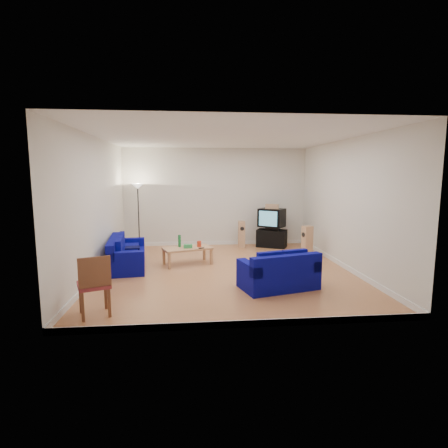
{
  "coord_description": "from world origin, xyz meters",
  "views": [
    {
      "loc": [
        -0.83,
        -8.28,
        2.33
      ],
      "look_at": [
        0.0,
        0.4,
        1.1
      ],
      "focal_mm": 28.0,
      "sensor_mm": 36.0,
      "label": 1
    }
  ],
  "objects": [
    {
      "name": "coffee_table",
      "position": [
        -0.93,
        0.71,
        0.39
      ],
      "size": [
        1.37,
        0.99,
        0.45
      ],
      "rotation": [
        0.0,
        0.0,
        0.33
      ],
      "color": "tan",
      "rests_on": "ground"
    },
    {
      "name": "tissue_box",
      "position": [
        -0.92,
        0.65,
        0.5
      ],
      "size": [
        0.23,
        0.13,
        0.09
      ],
      "primitive_type": "cube",
      "rotation": [
        0.0,
        0.0,
        0.05
      ],
      "color": "green",
      "rests_on": "coffee_table"
    },
    {
      "name": "tv_stand",
      "position": [
        1.78,
        2.7,
        0.28
      ],
      "size": [
        1.06,
        0.86,
        0.57
      ],
      "primitive_type": "cube",
      "rotation": [
        0.0,
        0.0,
        -0.44
      ],
      "color": "black",
      "rests_on": "ground"
    },
    {
      "name": "centre_speaker",
      "position": [
        1.76,
        2.66,
        1.33
      ],
      "size": [
        0.45,
        0.3,
        0.15
      ],
      "primitive_type": "cube",
      "rotation": [
        0.0,
        0.0,
        -0.35
      ],
      "color": "tan",
      "rests_on": "television"
    },
    {
      "name": "dining_chair",
      "position": [
        -2.42,
        -2.59,
        0.58
      ],
      "size": [
        0.64,
        0.64,
        1.04
      ],
      "rotation": [
        0.0,
        0.0,
        0.37
      ],
      "color": "brown",
      "rests_on": "ground"
    },
    {
      "name": "red_canister",
      "position": [
        -0.62,
        0.78,
        0.53
      ],
      "size": [
        0.15,
        0.15,
        0.15
      ],
      "primitive_type": "cylinder",
      "rotation": [
        0.0,
        0.0,
        0.45
      ],
      "color": "red",
      "rests_on": "coffee_table"
    },
    {
      "name": "room",
      "position": [
        0.0,
        0.0,
        1.54
      ],
      "size": [
        6.01,
        6.51,
        3.21
      ],
      "color": "#9B572F",
      "rests_on": "ground"
    },
    {
      "name": "remote",
      "position": [
        -0.57,
        0.57,
        0.46
      ],
      "size": [
        0.15,
        0.1,
        0.02
      ],
      "primitive_type": "cube",
      "rotation": [
        0.0,
        0.0,
        0.42
      ],
      "color": "black",
      "rests_on": "coffee_table"
    },
    {
      "name": "speaker_left",
      "position": [
        0.79,
        2.7,
        0.43
      ],
      "size": [
        0.2,
        0.27,
        0.86
      ],
      "rotation": [
        0.0,
        0.0,
        -0.01
      ],
      "color": "tan",
      "rests_on": "ground"
    },
    {
      "name": "sofa_loveseat",
      "position": [
        0.97,
        -1.46,
        0.29
      ],
      "size": [
        1.7,
        1.22,
        0.76
      ],
      "rotation": [
        0.0,
        0.0,
        0.26
      ],
      "color": "#0D0D61",
      "rests_on": "ground"
    },
    {
      "name": "floor_lamp",
      "position": [
        -2.45,
        2.7,
        1.7
      ],
      "size": [
        0.35,
        0.35,
        2.06
      ],
      "color": "black",
      "rests_on": "ground"
    },
    {
      "name": "sofa_three_seat",
      "position": [
        -2.5,
        0.57,
        0.28
      ],
      "size": [
        1.08,
        2.05,
        0.76
      ],
      "rotation": [
        0.0,
        0.0,
        -1.45
      ],
      "color": "#0D0D61",
      "rests_on": "ground"
    },
    {
      "name": "television",
      "position": [
        1.76,
        2.69,
        0.96
      ],
      "size": [
        0.95,
        0.91,
        0.59
      ],
      "rotation": [
        0.0,
        0.0,
        -0.65
      ],
      "color": "black",
      "rests_on": "av_receiver"
    },
    {
      "name": "bottle",
      "position": [
        -1.14,
        0.8,
        0.61
      ],
      "size": [
        0.08,
        0.08,
        0.32
      ],
      "primitive_type": "cylinder",
      "rotation": [
        0.0,
        0.0,
        0.1
      ],
      "color": "#197233",
      "rests_on": "coffee_table"
    },
    {
      "name": "av_receiver",
      "position": [
        1.81,
        2.71,
        0.62
      ],
      "size": [
        0.52,
        0.48,
        0.1
      ],
      "primitive_type": "cube",
      "rotation": [
        0.0,
        0.0,
        -0.4
      ],
      "color": "black",
      "rests_on": "tv_stand"
    },
    {
      "name": "speaker_right",
      "position": [
        2.45,
        1.2,
        0.45
      ],
      "size": [
        0.32,
        0.28,
        0.9
      ],
      "rotation": [
        0.0,
        0.0,
        -1.24
      ],
      "color": "tan",
      "rests_on": "ground"
    }
  ]
}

